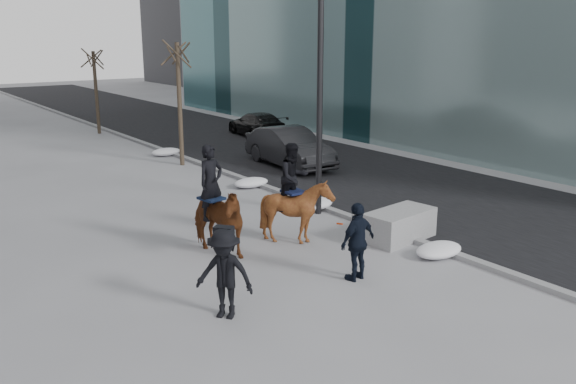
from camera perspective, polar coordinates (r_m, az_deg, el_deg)
ground at (r=14.44m, az=2.81°, el=-6.75°), size 120.00×120.00×0.00m
road at (r=26.17m, az=1.13°, el=3.08°), size 8.00×90.00×0.01m
curb at (r=24.01m, az=-6.52°, el=2.06°), size 0.25×90.00×0.12m
planter at (r=16.22m, az=10.37°, el=-3.06°), size 2.07×1.22×0.79m
car_near at (r=24.71m, az=0.13°, el=4.22°), size 2.05×4.86×1.56m
car_far at (r=32.05m, az=-2.95°, el=6.35°), size 2.34×4.54×1.26m
tree_near at (r=25.02m, az=-10.13°, el=8.63°), size 1.20×1.20×5.45m
tree_far at (r=34.25m, az=-17.53°, el=9.23°), size 1.20×1.20×4.82m
mounted_left at (r=14.85m, az=-6.89°, el=-2.12°), size 1.30×2.22×2.70m
mounted_right at (r=15.57m, az=0.76°, el=-1.09°), size 1.41×1.58×2.59m
feeder at (r=13.35m, az=6.53°, el=-4.63°), size 1.08×0.93×1.75m
camera_crew at (r=11.61m, az=-5.96°, el=-7.59°), size 1.21×1.29×1.75m
lamppost at (r=17.77m, az=2.58°, el=13.78°), size 0.25×2.59×9.09m
snow_piles at (r=20.30m, az=-1.32°, el=0.14°), size 1.43×16.29×0.36m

